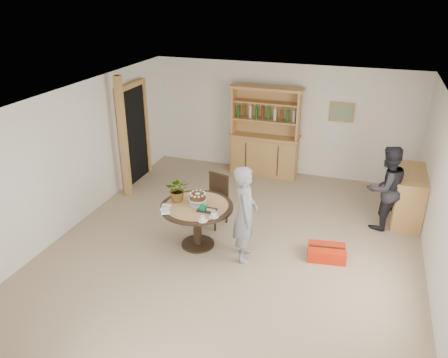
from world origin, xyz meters
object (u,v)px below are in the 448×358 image
adult_person (386,188)px  red_suitcase (326,253)px  sideboard (408,196)px  dining_chair (215,196)px  teen_boy (245,214)px  dining_table (197,214)px  hutch (265,145)px

adult_person → red_suitcase: (-0.81, -1.33, -0.68)m
sideboard → dining_chair: (-3.33, -1.27, 0.06)m
sideboard → dining_chair: 3.57m
sideboard → dining_chair: size_ratio=1.33×
adult_person → red_suitcase: adult_person is taller
adult_person → red_suitcase: 1.70m
dining_chair → teen_boy: (0.83, -0.93, 0.26)m
teen_boy → sideboard: bearing=-64.4°
dining_table → hutch: bearing=84.6°
dining_chair → teen_boy: teen_boy is taller
dining_table → dining_chair: size_ratio=1.27×
teen_boy → adult_person: 2.70m
dining_table → adult_person: (2.92, 1.64, 0.18)m
dining_table → dining_chair: 0.83m
dining_table → adult_person: size_ratio=0.77×
hutch → red_suitcase: 3.58m
teen_boy → red_suitcase: teen_boy is taller
sideboard → adult_person: (-0.43, -0.46, 0.31)m
dining_table → dining_chair: dining_chair is taller
hutch → dining_table: hutch is taller
dining_table → red_suitcase: bearing=8.3°
sideboard → red_suitcase: size_ratio=1.93×
hutch → teen_boy: size_ratio=1.28×
hutch → adult_person: bearing=-33.2°
dining_chair → adult_person: bearing=32.0°
red_suitcase → hutch: bearing=112.3°
teen_boy → adult_person: size_ratio=1.02×
hutch → sideboard: size_ratio=1.62×
dining_chair → teen_boy: bearing=-31.9°
adult_person → hutch: bearing=-71.2°
dining_table → sideboard: bearing=32.0°
sideboard → dining_table: bearing=-148.0°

